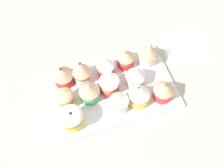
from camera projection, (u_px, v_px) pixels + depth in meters
ground_plane at (112, 93)px, 85.75cm from camera, size 180.00×180.00×3.00cm
baking_tray at (112, 90)px, 83.95cm from camera, size 37.44×23.70×1.20cm
cupcake_0 at (148, 53)px, 85.31cm from camera, size 6.28×6.28×8.11cm
cupcake_1 at (126, 58)px, 85.30cm from camera, size 5.48×5.48×6.75cm
cupcake_2 at (105, 66)px, 83.04cm from camera, size 5.60×5.60×7.61cm
cupcake_3 at (82, 72)px, 81.79cm from camera, size 5.87×5.87×8.14cm
cupcake_4 at (63, 75)px, 81.45cm from camera, size 6.37×6.37×7.76cm
cupcake_5 at (135, 75)px, 81.22cm from camera, size 5.96×5.96×7.72cm
cupcake_6 at (109, 83)px, 80.56cm from camera, size 5.96×5.96×6.84cm
cupcake_7 at (89, 91)px, 78.77cm from camera, size 6.09×6.09×7.30cm
cupcake_8 at (65, 98)px, 78.28cm from camera, size 5.40×5.40×6.40cm
cupcake_9 at (164, 90)px, 78.67cm from camera, size 6.01×6.01×8.01cm
cupcake_10 at (139, 95)px, 78.00cm from camera, size 6.08×6.08×7.78cm
cupcake_11 at (118, 102)px, 77.03cm from camera, size 5.64×5.64×7.37cm
cupcake_12 at (72, 118)px, 74.47cm from camera, size 6.65×6.65×7.60cm
napkin at (187, 45)px, 93.39cm from camera, size 18.46×17.66×0.60cm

